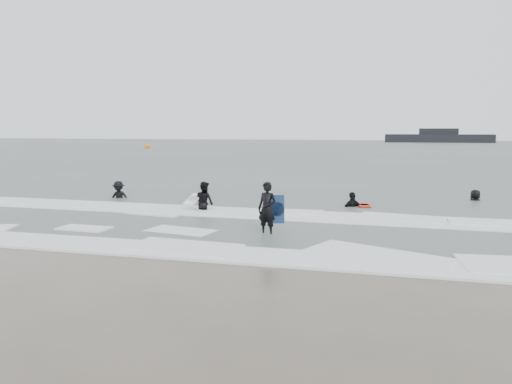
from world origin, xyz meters
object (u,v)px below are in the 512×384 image
(vessel_horizon, at_px, (438,137))
(surfer_breaker, at_px, (119,199))
(surfer_right_near, at_px, (352,208))
(buoy, at_px, (147,146))
(surfer_centre, at_px, (267,235))
(surfer_wading, at_px, (205,211))
(surfer_right_far, at_px, (475,201))

(vessel_horizon, bearing_deg, surfer_breaker, -100.79)
(surfer_right_near, height_order, vessel_horizon, vessel_horizon)
(buoy, bearing_deg, surfer_breaker, -62.93)
(surfer_centre, bearing_deg, surfer_right_near, 88.46)
(surfer_breaker, xyz_separation_m, vessel_horizon, (24.01, 125.99, 1.45))
(buoy, bearing_deg, surfer_centre, -59.03)
(surfer_wading, bearing_deg, surfer_centre, 163.82)
(surfer_breaker, bearing_deg, vessel_horizon, 70.05)
(surfer_centre, relative_size, buoy, 1.10)
(vessel_horizon, bearing_deg, surfer_right_far, -93.12)
(surfer_breaker, distance_m, buoy, 71.24)
(surfer_breaker, relative_size, surfer_right_near, 0.95)
(surfer_breaker, bearing_deg, surfer_centre, -43.23)
(surfer_centre, height_order, surfer_wading, surfer_wading)
(surfer_right_near, xyz_separation_m, surfer_right_far, (5.64, 3.65, 0.00))
(surfer_breaker, bearing_deg, buoy, 107.91)
(surfer_right_far, bearing_deg, vessel_horizon, -119.61)
(buoy, bearing_deg, vessel_horizon, 47.95)
(surfer_right_near, distance_m, vessel_horizon, 126.15)
(surfer_centre, height_order, buoy, buoy)
(surfer_centre, distance_m, surfer_right_far, 13.14)
(surfer_right_far, xyz_separation_m, buoy, (-49.78, 59.34, 0.42))
(surfer_centre, xyz_separation_m, buoy, (-41.93, 69.87, 0.42))
(surfer_wading, distance_m, vessel_horizon, 129.61)
(surfer_centre, distance_m, surfer_wading, 5.68)
(surfer_wading, bearing_deg, surfer_breaker, 8.25)
(surfer_right_far, relative_size, vessel_horizon, 0.06)
(surfer_breaker, relative_size, vessel_horizon, 0.06)
(buoy, bearing_deg, surfer_wading, -59.95)
(surfer_wading, relative_size, buoy, 1.12)
(surfer_right_near, distance_m, surfer_right_far, 6.72)
(surfer_right_near, xyz_separation_m, vessel_horizon, (12.29, 125.54, 1.45))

